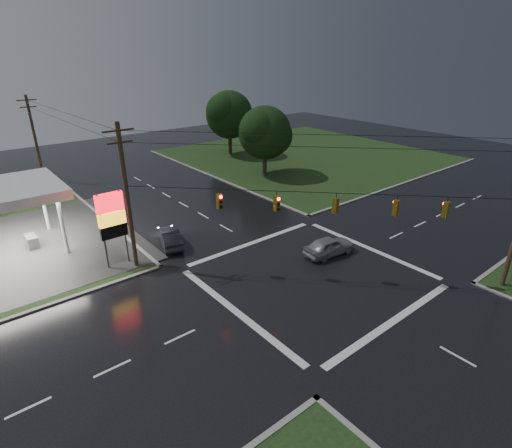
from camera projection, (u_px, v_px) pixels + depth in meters
ground at (311, 275)px, 29.62m from camera, size 120.00×120.00×0.00m
grass_ne at (306, 155)px, 63.09m from camera, size 36.00×36.00×0.08m
pylon_sign at (112, 217)px, 29.43m from camera, size 2.00×0.35×6.00m
utility_pole_nw at (127, 196)px, 28.60m from camera, size 2.20×0.32×11.00m
utility_pole_n at (35, 137)px, 48.99m from camera, size 2.20×0.32×10.50m
traffic_signals at (317, 193)px, 27.01m from camera, size 26.87×26.87×1.47m
tree_ne_near at (266, 133)px, 51.19m from camera, size 7.99×6.80×8.98m
tree_ne_far at (230, 115)px, 61.22m from camera, size 8.46×7.20×9.80m
car_north at (170, 237)px, 33.91m from camera, size 2.86×4.75×1.48m
car_crossing at (329, 246)px, 32.37m from camera, size 4.62×2.25×1.52m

